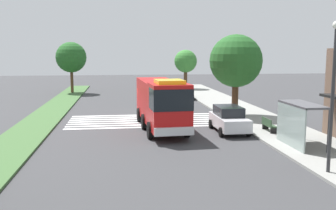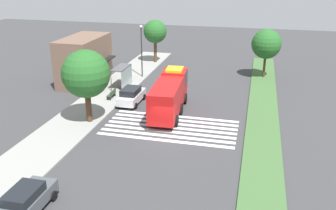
{
  "view_description": "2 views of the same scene",
  "coord_description": "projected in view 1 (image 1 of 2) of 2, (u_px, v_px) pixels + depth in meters",
  "views": [
    {
      "loc": [
        31.34,
        -1.97,
        5.51
      ],
      "look_at": [
        1.28,
        1.93,
        1.22
      ],
      "focal_mm": 40.31,
      "sensor_mm": 36.0,
      "label": 1
    },
    {
      "loc": [
        -28.51,
        -7.1,
        14.04
      ],
      "look_at": [
        3.12,
        0.65,
        1.52
      ],
      "focal_mm": 39.42,
      "sensor_mm": 36.0,
      "label": 2
    }
  ],
  "objects": [
    {
      "name": "street_lamp",
      "position": [
        333.0,
        85.0,
        16.44
      ],
      "size": [
        0.36,
        0.36,
        6.69
      ],
      "color": "#2D2D30",
      "rests_on": "sidewalk"
    },
    {
      "name": "sidewalk_tree_west",
      "position": [
        236.0,
        61.0,
        31.36
      ],
      "size": [
        4.4,
        4.4,
        6.82
      ],
      "color": "#47301E",
      "rests_on": "sidewalk"
    },
    {
      "name": "median_strip",
      "position": [
        43.0,
        119.0,
        30.74
      ],
      "size": [
        60.0,
        3.0,
        0.14
      ],
      "primitive_type": "cube",
      "color": "#3D6033",
      "rests_on": "ground_plane"
    },
    {
      "name": "ground_plane",
      "position": [
        143.0,
        118.0,
        31.8
      ],
      "size": [
        120.0,
        120.0,
        0.0
      ],
      "primitive_type": "plane",
      "color": "#38383A"
    },
    {
      "name": "median_tree_far_west",
      "position": [
        71.0,
        57.0,
        49.57
      ],
      "size": [
        4.0,
        4.0,
        6.66
      ],
      "color": "#513823",
      "rests_on": "median_strip"
    },
    {
      "name": "bus_stop_shelter",
      "position": [
        296.0,
        116.0,
        21.51
      ],
      "size": [
        3.5,
        1.4,
        2.46
      ],
      "color": "#4C4C51",
      "rests_on": "sidewalk"
    },
    {
      "name": "sidewalk_tree_far_west",
      "position": [
        186.0,
        61.0,
        55.0
      ],
      "size": [
        3.31,
        3.31,
        5.67
      ],
      "color": "#47301E",
      "rests_on": "sidewalk"
    },
    {
      "name": "fire_truck",
      "position": [
        162.0,
        102.0,
        26.54
      ],
      "size": [
        9.73,
        3.14,
        3.78
      ],
      "rotation": [
        0.0,
        0.0,
        0.06
      ],
      "color": "#B71414",
      "rests_on": "ground_plane"
    },
    {
      "name": "bench_near_shelter",
      "position": [
        269.0,
        125.0,
        25.62
      ],
      "size": [
        1.6,
        0.5,
        0.9
      ],
      "color": "#2D472D",
      "rests_on": "sidewalk"
    },
    {
      "name": "sidewalk",
      "position": [
        247.0,
        115.0,
        32.95
      ],
      "size": [
        60.0,
        4.77,
        0.14
      ],
      "primitive_type": "cube",
      "color": "gray",
      "rests_on": "ground_plane"
    },
    {
      "name": "parked_car_west",
      "position": [
        183.0,
        91.0,
        44.75
      ],
      "size": [
        4.28,
        2.08,
        1.7
      ],
      "rotation": [
        0.0,
        0.0,
        0.01
      ],
      "color": "#474C51",
      "rests_on": "ground_plane"
    },
    {
      "name": "crosswalk",
      "position": [
        145.0,
        121.0,
        30.39
      ],
      "size": [
        5.85,
        12.06,
        0.01
      ],
      "color": "silver",
      "rests_on": "ground_plane"
    },
    {
      "name": "parked_car_mid",
      "position": [
        229.0,
        119.0,
        26.01
      ],
      "size": [
        4.36,
        2.11,
        1.78
      ],
      "rotation": [
        0.0,
        0.0,
        -0.01
      ],
      "color": "silver",
      "rests_on": "ground_plane"
    }
  ]
}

